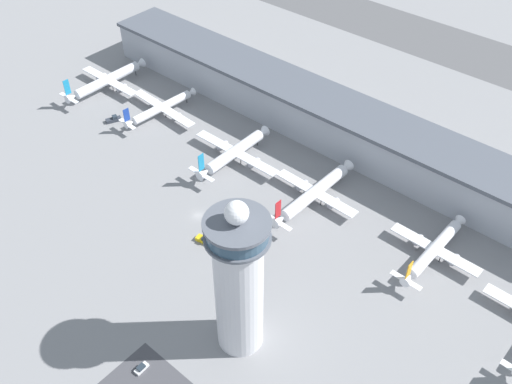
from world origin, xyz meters
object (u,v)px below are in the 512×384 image
(control_tower, at_px, (239,282))
(service_truck_catering, at_px, (114,119))
(airplane_gate_alpha, at_px, (107,80))
(airplane_gate_bravo, at_px, (162,108))
(airplane_gate_delta, at_px, (315,193))
(airplane_gate_charlie, at_px, (235,152))
(airplane_gate_echo, at_px, (434,249))
(car_grey_coupe, at_px, (141,368))
(service_truck_fuel, at_px, (204,240))

(control_tower, distance_m, service_truck_catering, 128.90)
(airplane_gate_alpha, distance_m, airplane_gate_bravo, 36.12)
(airplane_gate_delta, bearing_deg, airplane_gate_alpha, -179.83)
(airplane_gate_charlie, bearing_deg, airplane_gate_echo, 3.37)
(airplane_gate_bravo, relative_size, car_grey_coupe, 8.98)
(control_tower, xyz_separation_m, service_truck_catering, (-117.52, 46.60, -25.13))
(airplane_gate_echo, bearing_deg, airplane_gate_bravo, -179.13)
(control_tower, height_order, car_grey_coupe, control_tower)
(control_tower, distance_m, airplane_gate_charlie, 86.43)
(control_tower, distance_m, airplane_gate_bravo, 124.46)
(airplane_gate_charlie, bearing_deg, airplane_gate_delta, 2.52)
(airplane_gate_delta, bearing_deg, service_truck_catering, -170.88)
(airplane_gate_charlie, height_order, service_truck_fuel, airplane_gate_charlie)
(airplane_gate_alpha, bearing_deg, airplane_gate_bravo, 2.68)
(airplane_gate_charlie, bearing_deg, airplane_gate_bravo, 176.30)
(airplane_gate_bravo, distance_m, service_truck_catering, 21.68)
(airplane_gate_alpha, height_order, car_grey_coupe, airplane_gate_alpha)
(car_grey_coupe, bearing_deg, airplane_gate_delta, 93.19)
(airplane_gate_bravo, relative_size, airplane_gate_echo, 1.02)
(control_tower, distance_m, service_truck_fuel, 48.32)
(control_tower, relative_size, airplane_gate_alpha, 1.22)
(car_grey_coupe, bearing_deg, service_truck_fuel, 114.56)
(airplane_gate_alpha, distance_m, airplane_gate_delta, 121.56)
(airplane_gate_delta, bearing_deg, car_grey_coupe, -86.81)
(airplane_gate_delta, bearing_deg, service_truck_fuel, -111.62)
(airplane_gate_bravo, distance_m, airplane_gate_delta, 85.50)
(airplane_gate_bravo, relative_size, service_truck_catering, 5.44)
(control_tower, bearing_deg, airplane_gate_charlie, 133.54)
(airplane_gate_echo, distance_m, car_grey_coupe, 101.16)
(airplane_gate_charlie, relative_size, service_truck_catering, 5.77)
(airplane_gate_delta, bearing_deg, airplane_gate_charlie, -177.48)
(airplane_gate_charlie, xyz_separation_m, service_truck_fuel, (22.05, -39.95, -3.81))
(airplane_gate_echo, height_order, service_truck_fuel, airplane_gate_echo)
(airplane_gate_bravo, bearing_deg, service_truck_catering, -126.97)
(airplane_gate_echo, bearing_deg, service_truck_catering, -172.50)
(service_truck_catering, bearing_deg, airplane_gate_delta, 9.12)
(control_tower, bearing_deg, service_truck_fuel, 149.79)
(airplane_gate_delta, distance_m, service_truck_catering, 99.70)
(airplane_gate_alpha, relative_size, airplane_gate_delta, 1.01)
(airplane_gate_charlie, bearing_deg, control_tower, -46.46)
(airplane_gate_charlie, bearing_deg, service_truck_catering, -166.74)
(airplane_gate_alpha, relative_size, airplane_gate_bravo, 1.14)
(airplane_gate_echo, relative_size, service_truck_catering, 5.31)
(airplane_gate_bravo, height_order, airplane_gate_charlie, airplane_gate_charlie)
(car_grey_coupe, bearing_deg, airplane_gate_alpha, 145.11)
(airplane_gate_bravo, bearing_deg, airplane_gate_alpha, -177.32)
(airplane_gate_delta, xyz_separation_m, car_grey_coupe, (4.94, -88.55, -3.75))
(airplane_gate_bravo, height_order, service_truck_catering, airplane_gate_bravo)
(airplane_gate_echo, xyz_separation_m, service_truck_fuel, (-63.57, -44.99, -3.37))
(airplane_gate_bravo, bearing_deg, car_grey_coupe, -44.83)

